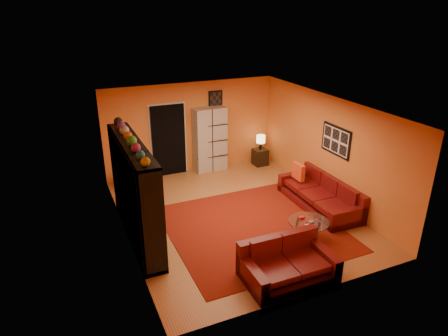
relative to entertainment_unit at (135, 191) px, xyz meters
name	(u,v)px	position (x,y,z in m)	size (l,w,h in m)	color
floor	(235,215)	(2.27, 0.00, -1.05)	(6.00, 6.00, 0.00)	#9A5D2F
ceiling	(236,106)	(2.27, 0.00, 1.55)	(6.00, 6.00, 0.00)	white
wall_back	(191,128)	(2.27, 3.00, 0.25)	(6.00, 6.00, 0.00)	orange
wall_front	(316,228)	(2.27, -3.00, 0.25)	(6.00, 6.00, 0.00)	orange
wall_left	(123,182)	(-0.23, 0.00, 0.25)	(6.00, 6.00, 0.00)	orange
wall_right	(328,148)	(4.78, 0.00, 0.25)	(6.00, 6.00, 0.00)	orange
rug	(253,228)	(2.38, -0.70, -1.04)	(3.60, 3.60, 0.01)	#62130B
doorway	(169,141)	(1.57, 2.96, -0.03)	(0.95, 0.10, 2.04)	black
wall_art_right	(336,140)	(4.75, -0.30, 0.55)	(0.03, 1.00, 0.70)	black
wall_art_back	(215,100)	(3.02, 2.98, 1.00)	(0.42, 0.03, 0.52)	black
entertainment_unit	(135,191)	(0.00, 0.00, 0.00)	(0.45, 3.00, 2.10)	black
tv	(138,194)	(0.05, -0.05, -0.05)	(0.13, 0.98, 0.56)	black
sofa	(322,195)	(4.42, -0.43, -0.77)	(1.02, 2.38, 0.85)	#520A0C
loveseat	(286,262)	(2.16, -2.41, -0.77)	(1.64, 0.99, 0.85)	#520A0C
throw_pillow	(298,172)	(4.22, 0.37, -0.42)	(0.12, 0.42, 0.42)	#F8491B
coffee_table	(308,223)	(3.22, -1.56, -0.67)	(0.85, 0.85, 0.42)	silver
storage_cabinet	(210,139)	(2.77, 2.80, -0.11)	(0.94, 0.42, 1.88)	#B3B0A5
bowl_chair	(134,176)	(0.44, 2.50, -0.74)	(0.72, 0.72, 0.59)	black
side_table	(260,157)	(4.31, 2.55, -0.80)	(0.40, 0.40, 0.50)	black
table_lamp	(261,140)	(4.31, 2.55, -0.24)	(0.26, 0.26, 0.44)	black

